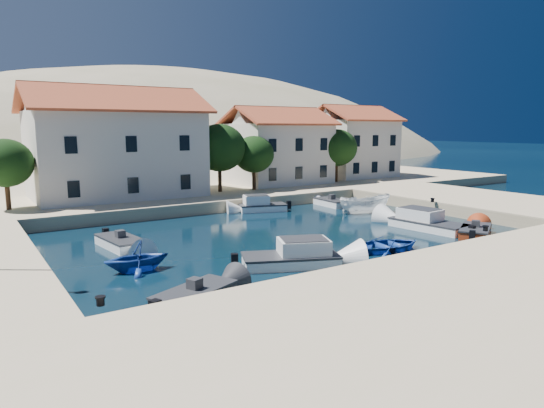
{
  "coord_description": "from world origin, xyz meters",
  "views": [
    {
      "loc": [
        -18.1,
        -15.85,
        7.09
      ],
      "look_at": [
        -0.46,
        11.1,
        2.0
      ],
      "focal_mm": 32.0,
      "sensor_mm": 36.0,
      "label": 1
    }
  ],
  "objects_px": {
    "building_left": "(116,141)",
    "rowboat_south": "(388,250)",
    "cabin_cruiser_east": "(429,223)",
    "cabin_cruiser_south": "(291,257)",
    "building_mid": "(278,145)",
    "boat_east": "(365,213)",
    "building_right": "(352,141)"
  },
  "relations": [
    {
      "from": "building_mid",
      "to": "cabin_cruiser_east",
      "type": "xyz_separation_m",
      "value": [
        -2.64,
        -22.99,
        -4.75
      ]
    },
    {
      "from": "building_left",
      "to": "cabin_cruiser_east",
      "type": "distance_m",
      "value": 27.37
    },
    {
      "from": "building_mid",
      "to": "cabin_cruiser_east",
      "type": "relative_size",
      "value": 1.86
    },
    {
      "from": "building_mid",
      "to": "building_right",
      "type": "xyz_separation_m",
      "value": [
        12.0,
        1.0,
        0.25
      ]
    },
    {
      "from": "boat_east",
      "to": "building_left",
      "type": "bearing_deg",
      "value": 66.55
    },
    {
      "from": "building_right",
      "to": "cabin_cruiser_east",
      "type": "relative_size",
      "value": 1.67
    },
    {
      "from": "building_right",
      "to": "cabin_cruiser_south",
      "type": "distance_m",
      "value": 38.6
    },
    {
      "from": "building_left",
      "to": "building_mid",
      "type": "xyz_separation_m",
      "value": [
        18.0,
        1.0,
        -0.71
      ]
    },
    {
      "from": "cabin_cruiser_east",
      "to": "cabin_cruiser_south",
      "type": "bearing_deg",
      "value": 93.28
    },
    {
      "from": "building_mid",
      "to": "cabin_cruiser_east",
      "type": "height_order",
      "value": "building_mid"
    },
    {
      "from": "cabin_cruiser_south",
      "to": "cabin_cruiser_east",
      "type": "relative_size",
      "value": 0.95
    },
    {
      "from": "building_right",
      "to": "cabin_cruiser_east",
      "type": "xyz_separation_m",
      "value": [
        -14.64,
        -23.99,
        -5.0
      ]
    },
    {
      "from": "rowboat_south",
      "to": "cabin_cruiser_east",
      "type": "bearing_deg",
      "value": -60.46
    },
    {
      "from": "cabin_cruiser_south",
      "to": "boat_east",
      "type": "xyz_separation_m",
      "value": [
        14.25,
        9.36,
        -0.48
      ]
    },
    {
      "from": "boat_east",
      "to": "cabin_cruiser_south",
      "type": "bearing_deg",
      "value": 142.07
    },
    {
      "from": "building_left",
      "to": "rowboat_south",
      "type": "bearing_deg",
      "value": -70.51
    },
    {
      "from": "building_left",
      "to": "building_right",
      "type": "distance_m",
      "value": 30.07
    },
    {
      "from": "boat_east",
      "to": "rowboat_south",
      "type": "bearing_deg",
      "value": 161.05
    },
    {
      "from": "building_left",
      "to": "rowboat_south",
      "type": "xyz_separation_m",
      "value": [
        8.67,
        -24.51,
        -5.94
      ]
    },
    {
      "from": "building_mid",
      "to": "rowboat_south",
      "type": "xyz_separation_m",
      "value": [
        -9.33,
        -25.51,
        -5.22
      ]
    },
    {
      "from": "building_mid",
      "to": "rowboat_south",
      "type": "height_order",
      "value": "building_mid"
    },
    {
      "from": "rowboat_south",
      "to": "boat_east",
      "type": "distance_m",
      "value": 12.37
    },
    {
      "from": "building_left",
      "to": "cabin_cruiser_south",
      "type": "height_order",
      "value": "building_left"
    },
    {
      "from": "building_mid",
      "to": "cabin_cruiser_south",
      "type": "distance_m",
      "value": 30.14
    },
    {
      "from": "building_right",
      "to": "boat_east",
      "type": "xyz_separation_m",
      "value": [
        -13.76,
        -16.72,
        -5.47
      ]
    },
    {
      "from": "cabin_cruiser_south",
      "to": "cabin_cruiser_east",
      "type": "xyz_separation_m",
      "value": [
        13.37,
        2.1,
        0.0
      ]
    },
    {
      "from": "building_left",
      "to": "boat_east",
      "type": "height_order",
      "value": "building_left"
    },
    {
      "from": "building_right",
      "to": "cabin_cruiser_east",
      "type": "height_order",
      "value": "building_right"
    },
    {
      "from": "cabin_cruiser_south",
      "to": "building_mid",
      "type": "bearing_deg",
      "value": 80.5
    },
    {
      "from": "building_right",
      "to": "cabin_cruiser_south",
      "type": "relative_size",
      "value": 1.75
    },
    {
      "from": "rowboat_south",
      "to": "boat_east",
      "type": "relative_size",
      "value": 0.94
    },
    {
      "from": "rowboat_south",
      "to": "building_mid",
      "type": "bearing_deg",
      "value": -11.18
    }
  ]
}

